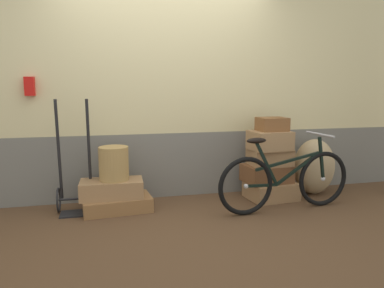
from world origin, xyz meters
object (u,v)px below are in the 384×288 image
Objects in this scene: suitcase_0 at (117,204)px; suitcase_1 at (112,189)px; wicker_basket at (114,163)px; bicycle at (285,180)px; suitcase_3 at (267,173)px; suitcase_6 at (272,124)px; suitcase_4 at (270,157)px; suitcase_2 at (271,190)px; burlap_sack at (314,167)px; luggage_trolley at (76,185)px; suitcase_5 at (270,140)px.

suitcase_1 is at bearing 167.78° from suitcase_0.
wicker_basket is 0.23× the size of bicycle.
suitcase_3 is 0.59m from suitcase_6.
suitcase_3 is at bearing 91.25° from bicycle.
suitcase_4 is at bearing -3.98° from suitcase_0.
suitcase_0 is 1.83m from bicycle.
suitcase_0 is 0.18m from suitcase_1.
burlap_sack reaches higher than suitcase_2.
wicker_basket is 0.52× the size of burlap_sack.
luggage_trolley is at bearing 164.66° from suitcase_0.
bicycle is at bearing -12.34° from luggage_trolley.
suitcase_4 is at bearing 87.14° from bicycle.
suitcase_6 is 0.83m from burlap_sack.
suitcase_5 reaches higher than suitcase_4.
suitcase_4 is at bearing -3.81° from suitcase_3.
suitcase_6 reaches higher than suitcase_3.
suitcase_1 is at bearing -177.60° from suitcase_4.
suitcase_0 is at bearing -177.36° from suitcase_4.
bicycle is at bearing -18.36° from suitcase_0.
burlap_sack is (2.43, 0.07, -0.17)m from wicker_basket.
luggage_trolley is at bearing 167.66° from bicycle.
suitcase_6 is at bearing -169.93° from suitcase_2.
wicker_basket is at bearing 132.74° from suitcase_0.
suitcase_6 reaches higher than bicycle.
suitcase_6 is (1.84, 0.01, 0.65)m from suitcase_1.
suitcase_3 is 0.77× the size of burlap_sack.
bicycle is (1.82, -0.41, 0.09)m from suitcase_1.
bicycle is (-0.64, -0.49, -0.01)m from burlap_sack.
luggage_trolley is (-2.23, 0.05, 0.19)m from suitcase_2.
suitcase_6 is (1.79, 0.02, 0.82)m from suitcase_0.
suitcase_0 is 1.35× the size of suitcase_3.
suitcase_1 is 1.83× the size of wicker_basket.
suitcase_0 is at bearing 175.02° from suitcase_3.
suitcase_5 is (-0.04, -0.02, 0.61)m from suitcase_2.
suitcase_5 is at bearing 90.61° from bicycle.
suitcase_1 is (-0.05, 0.01, 0.17)m from suitcase_0.
suitcase_5 is 2.23m from luggage_trolley.
wicker_basket is (-1.78, 0.02, -0.19)m from suitcase_5.
suitcase_0 is 1.81m from suitcase_2.
suitcase_1 is 1.39× the size of suitcase_4.
suitcase_1 is 2.47m from burlap_sack.
suitcase_4 is 0.64m from burlap_sack.
suitcase_6 reaches higher than suitcase_0.
luggage_trolley is 0.77× the size of bicycle.
suitcase_4 is at bearing 3.22° from suitcase_1.
luggage_trolley is (-0.43, 0.07, 0.21)m from suitcase_0.
suitcase_1 is 0.28m from wicker_basket.
suitcase_5 is at bearing -5.45° from suitcase_0.
burlap_sack reaches higher than suitcase_1.
suitcase_4 is 0.21m from suitcase_5.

